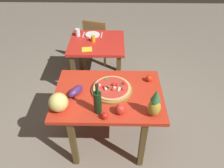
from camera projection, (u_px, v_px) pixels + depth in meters
ground_plane at (109, 137)px, 2.78m from camera, size 10.00×10.00×0.00m
display_table at (108, 100)px, 2.37m from camera, size 1.16×0.83×0.75m
background_table at (97, 49)px, 3.26m from camera, size 0.81×0.75×0.75m
dining_chair at (97, 39)px, 3.82m from camera, size 0.49×0.49×0.85m
pizza_board at (112, 90)px, 2.33m from camera, size 0.44×0.44×0.02m
pizza at (112, 88)px, 2.31m from camera, size 0.40×0.40×0.06m
wine_bottle at (98, 102)px, 2.02m from camera, size 0.08×0.08×0.34m
pineapple_left at (155, 104)px, 1.98m from camera, size 0.12×0.12×0.31m
melon at (58, 102)px, 2.06m from camera, size 0.19×0.19×0.19m
bell_pepper at (120, 109)px, 2.05m from camera, size 0.10×0.10×0.11m
eggplant at (76, 91)px, 2.26m from camera, size 0.18×0.22×0.09m
tomato_beside_pepper at (149, 78)px, 2.44m from camera, size 0.07×0.07×0.07m
tomato_by_bottle at (105, 116)px, 2.01m from camera, size 0.07×0.07×0.07m
drinking_glass_juice at (93, 39)px, 3.16m from camera, size 0.06×0.06×0.09m
drinking_glass_water at (78, 32)px, 3.29m from camera, size 0.07×0.07×0.11m
dinner_plate at (93, 35)px, 3.34m from camera, size 0.22×0.22×0.02m
fork_utensil at (84, 35)px, 3.34m from camera, size 0.02×0.18×0.01m
knife_utensil at (102, 35)px, 3.34m from camera, size 0.02×0.18×0.01m
napkin_folded at (87, 49)px, 3.00m from camera, size 0.15×0.14×0.01m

